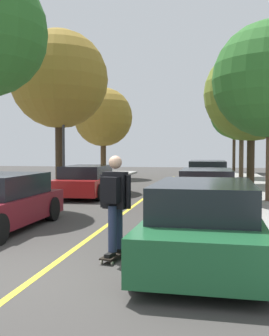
{
  "coord_description": "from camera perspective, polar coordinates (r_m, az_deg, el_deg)",
  "views": [
    {
      "loc": [
        2.54,
        -5.69,
        1.9
      ],
      "look_at": [
        0.28,
        6.39,
        1.37
      ],
      "focal_mm": 42.83,
      "sensor_mm": 36.0,
      "label": 1
    }
  ],
  "objects": [
    {
      "name": "streetlamp",
      "position": [
        19.21,
        -10.09,
        6.31
      ],
      "size": [
        0.36,
        0.24,
        5.31
      ],
      "color": "#38383D",
      "rests_on": "sidewalk_left"
    },
    {
      "name": "parked_car_left_near",
      "position": [
        16.67,
        -6.93,
        -1.84
      ],
      "size": [
        2.05,
        4.21,
        1.28
      ],
      "color": "maroon",
      "rests_on": "ground"
    },
    {
      "name": "skateboard",
      "position": [
        7.17,
        -2.72,
        -12.17
      ],
      "size": [
        0.39,
        0.87,
        0.1
      ],
      "color": "black",
      "rests_on": "ground"
    },
    {
      "name": "center_line",
      "position": [
        10.2,
        -4.08,
        -8.24
      ],
      "size": [
        0.12,
        39.2,
        0.01
      ],
      "primitive_type": "cube",
      "color": "gold",
      "rests_on": "ground"
    },
    {
      "name": "ground",
      "position": [
        6.52,
        -13.32,
        -14.53
      ],
      "size": [
        80.0,
        80.0,
        0.0
      ],
      "primitive_type": "plane",
      "color": "#3D3A38"
    },
    {
      "name": "parked_car_right_nearest",
      "position": [
        6.97,
        9.87,
        -7.7
      ],
      "size": [
        2.03,
        4.28,
        1.36
      ],
      "color": "#1E5B33",
      "rests_on": "ground"
    },
    {
      "name": "street_tree_left_far",
      "position": [
        27.67,
        -4.48,
        7.21
      ],
      "size": [
        4.0,
        4.0,
        6.06
      ],
      "color": "#4C3823",
      "rests_on": "sidewalk_left"
    },
    {
      "name": "street_tree_right_far",
      "position": [
        27.46,
        15.03,
        8.12
      ],
      "size": [
        4.15,
        4.15,
        6.58
      ],
      "color": "brown",
      "rests_on": "sidewalk_right"
    },
    {
      "name": "parked_car_right_farthest",
      "position": [
        25.31,
        10.4,
        -0.41
      ],
      "size": [
        1.94,
        4.41,
        1.3
      ],
      "color": "black",
      "rests_on": "ground"
    },
    {
      "name": "parked_car_right_near",
      "position": [
        13.59,
        10.23,
        -2.86
      ],
      "size": [
        1.97,
        4.53,
        1.29
      ],
      "color": "maroon",
      "rests_on": "ground"
    },
    {
      "name": "skateboarder",
      "position": [
        6.95,
        -2.85,
        -4.39
      ],
      "size": [
        0.59,
        0.71,
        1.71
      ],
      "color": "black",
      "rests_on": "skateboard"
    },
    {
      "name": "street_tree_right_near",
      "position": [
        21.43,
        16.31,
        10.08
      ],
      "size": [
        4.8,
        4.8,
        7.04
      ],
      "color": "#3D2D1E",
      "rests_on": "sidewalk_right"
    },
    {
      "name": "street_tree_right_farthest",
      "position": [
        35.5,
        14.03,
        7.43
      ],
      "size": [
        4.08,
        4.08,
        6.91
      ],
      "color": "#3D2D1E",
      "rests_on": "sidewalk_right"
    },
    {
      "name": "street_tree_left_near",
      "position": [
        20.11,
        -10.69,
        12.26
      ],
      "size": [
        4.72,
        4.72,
        7.57
      ],
      "color": "#3D2D1E",
      "rests_on": "sidewalk_left"
    },
    {
      "name": "parked_car_right_far",
      "position": [
        19.32,
        10.34,
        -1.09
      ],
      "size": [
        1.98,
        4.61,
        1.43
      ],
      "color": "#1E5B33",
      "rests_on": "ground"
    }
  ]
}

